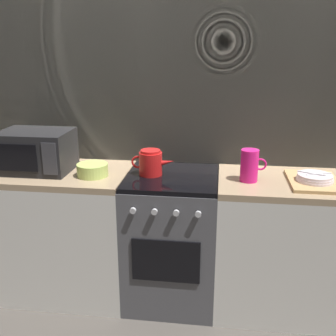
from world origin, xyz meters
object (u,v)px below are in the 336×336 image
stove_unit (172,238)px  mixing_bowl (93,170)px  microwave (36,151)px  dish_pile (314,180)px  pitcher (250,165)px  kettle (151,163)px

stove_unit → mixing_bowl: size_ratio=4.50×
microwave → mixing_bowl: (0.40, -0.06, -0.10)m
mixing_bowl → dish_pile: bearing=1.5°
dish_pile → pitcher: bearing=-179.3°
pitcher → dish_pile: 0.40m
kettle → pitcher: 0.63m
stove_unit → dish_pile: bearing=-2.3°
microwave → dish_pile: (1.79, -0.03, -0.11)m
dish_pile → mixing_bowl: bearing=-178.5°
microwave → mixing_bowl: 0.42m
stove_unit → dish_pile: dish_pile is taller
stove_unit → mixing_bowl: bearing=-172.1°
microwave → dish_pile: 1.79m
kettle → dish_pile: (1.02, -0.03, -0.06)m
kettle → dish_pile: 1.02m
stove_unit → mixing_bowl: (-0.51, -0.07, 0.49)m
kettle → pitcher: bearing=-3.3°
mixing_bowl → dish_pile: 1.39m
microwave → dish_pile: bearing=-0.8°
mixing_bowl → pitcher: pitcher is taller
microwave → pitcher: size_ratio=2.30×
mixing_bowl → pitcher: bearing=1.8°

